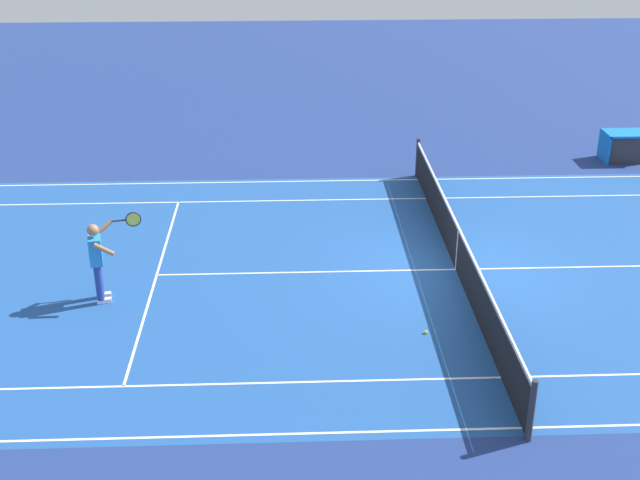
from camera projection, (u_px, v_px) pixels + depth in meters
The scene contains 7 objects.
ground_plane at pixel (456, 269), 18.05m from camera, with size 60.00×60.00×0.00m, color navy.
court_slab at pixel (456, 269), 18.05m from camera, with size 24.20×11.40×0.00m, color #1E4C93.
court_line_markings at pixel (456, 269), 18.04m from camera, with size 23.85×11.05×0.01m.
tennis_net at pixel (458, 249), 17.84m from camera, with size 0.10×11.70×1.08m.
tennis_player_near at pixel (98, 258), 16.43m from camera, with size 1.01×0.84×1.70m.
tennis_ball at pixel (426, 332), 15.61m from camera, with size 0.07×0.07×0.07m, color #CCE01E.
equipment_cart_tarped at pixel (624, 146), 24.33m from camera, with size 1.25×0.84×0.85m.
Camera 1 is at (3.59, 16.00, 8.11)m, focal length 47.17 mm.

